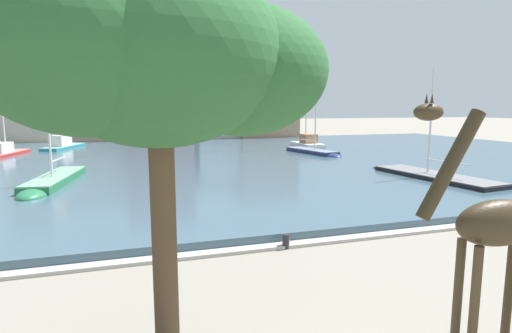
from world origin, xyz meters
The scene contains 16 objects.
harbor_water centered at (0.00, 30.72, 0.20)m, with size 83.70×44.01×0.40m, color #3D5666.
quay_edge_coping centered at (0.00, 8.47, 0.06)m, with size 83.70×0.50×0.12m, color #ADA89E.
giraffe_statue centered at (2.31, 1.57, 2.56)m, with size 2.88×0.84×5.02m.
sailboat_navy centered at (12.82, 30.64, 0.42)m, with size 3.11×7.23×7.94m.
sailboat_green centered at (-8.33, 20.92, 0.45)m, with size 2.72×8.51×7.04m.
sailboat_white centered at (14.96, 37.69, 0.62)m, with size 2.14×5.79×9.69m.
sailboat_teal centered at (-10.59, 43.77, 0.58)m, with size 4.02×7.89×6.15m.
sailboat_black centered at (13.93, 17.10, 0.35)m, with size 3.25×9.90×7.18m.
sailboat_red centered at (-14.94, 38.34, 0.54)m, with size 3.42×7.38×8.39m.
shade_tree centered at (-3.53, 2.79, 5.57)m, with size 5.80×4.03×7.13m.
mooring_bollard centered at (0.91, 8.32, 0.25)m, with size 0.24×0.24×0.50m, color #232326.
townhouse_tall_gabled centered at (-16.01, 55.73, 5.96)m, with size 5.85×7.86×11.89m.
townhouse_wide_warehouse centered at (-8.20, 56.93, 4.91)m, with size 8.42×5.82×9.80m.
townhouse_end_terrace centered at (0.08, 55.44, 6.26)m, with size 9.17×7.94×12.48m.
townhouse_corner_house centered at (8.93, 55.82, 3.99)m, with size 7.34×8.03×7.95m.
townhouse_narrow_midrow centered at (15.64, 54.76, 4.84)m, with size 8.89×7.96×9.65m.
Camera 1 is at (-4.04, -4.05, 4.79)m, focal length 28.46 mm.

